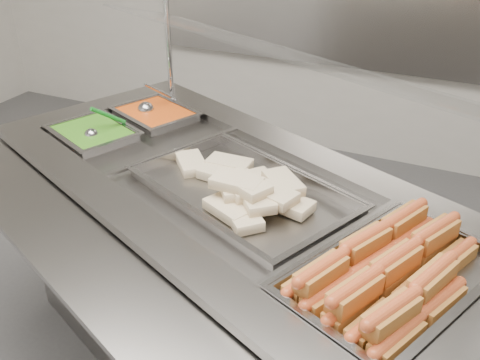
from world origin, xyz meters
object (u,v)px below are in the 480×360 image
at_px(steam_counter, 231,288).
at_px(pan_wraps, 242,195).
at_px(pan_hotdogs, 392,286).
at_px(ladle, 147,109).
at_px(sneeze_guard, 281,56).
at_px(serving_spoon, 95,132).

distance_m(steam_counter, pan_wraps, 0.39).
relative_size(pan_hotdogs, ladle, 3.52).
relative_size(steam_counter, pan_wraps, 2.62).
xyz_separation_m(pan_hotdogs, ladle, (-1.06, 0.59, 0.05)).
xyz_separation_m(sneeze_guard, ladle, (-0.61, 0.18, -0.33)).
bearing_deg(steam_counter, serving_spoon, 170.11).
relative_size(pan_wraps, serving_spoon, 4.64).
bearing_deg(sneeze_guard, serving_spoon, -172.66).
bearing_deg(sneeze_guard, ladle, 163.74).
xyz_separation_m(sneeze_guard, pan_wraps, (-0.03, -0.21, -0.36)).
distance_m(pan_wraps, serving_spoon, 0.64).
bearing_deg(pan_hotdogs, pan_wraps, 156.42).
distance_m(pan_wraps, ladle, 0.70).
xyz_separation_m(pan_hotdogs, serving_spoon, (-1.10, 0.33, 0.05)).
bearing_deg(pan_wraps, serving_spoon, 168.93).
bearing_deg(pan_wraps, pan_hotdogs, -23.58).
height_order(ladle, serving_spoon, ladle).
xyz_separation_m(sneeze_guard, pan_hotdogs, (0.45, -0.42, -0.37)).
relative_size(pan_hotdogs, pan_wraps, 0.82).
distance_m(sneeze_guard, serving_spoon, 0.74).
height_order(sneeze_guard, ladle, sneeze_guard).
bearing_deg(serving_spoon, pan_wraps, -11.07).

